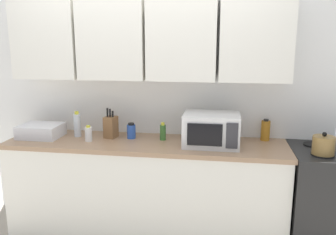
# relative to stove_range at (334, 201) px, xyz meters

# --- Properties ---
(wall_back_with_cabinets) EXTENTS (3.40, 0.38, 2.60)m
(wall_back_with_cabinets) POSITION_rel_stove_range_xyz_m (-1.65, 0.25, 1.13)
(wall_back_with_cabinets) COLOR white
(wall_back_with_cabinets) RESTS_ON ground_plane
(counter_run) EXTENTS (2.53, 0.63, 0.90)m
(counter_run) POSITION_rel_stove_range_xyz_m (-1.65, 0.02, -0.00)
(counter_run) COLOR white
(counter_run) RESTS_ON ground_plane
(stove_range) EXTENTS (0.76, 0.64, 0.91)m
(stove_range) POSITION_rel_stove_range_xyz_m (0.00, 0.00, 0.00)
(stove_range) COLOR black
(stove_range) RESTS_ON ground_plane
(kettle) EXTENTS (0.17, 0.17, 0.18)m
(kettle) POSITION_rel_stove_range_xyz_m (-0.17, -0.14, 0.53)
(kettle) COLOR olive
(kettle) RESTS_ON stove_range
(microwave) EXTENTS (0.48, 0.37, 0.28)m
(microwave) POSITION_rel_stove_range_xyz_m (-1.06, 0.01, 0.59)
(microwave) COLOR silver
(microwave) RESTS_ON counter_run
(dish_rack) EXTENTS (0.38, 0.30, 0.12)m
(dish_rack) POSITION_rel_stove_range_xyz_m (-2.66, 0.02, 0.51)
(dish_rack) COLOR silver
(dish_rack) RESTS_ON counter_run
(knife_block) EXTENTS (0.12, 0.14, 0.28)m
(knife_block) POSITION_rel_stove_range_xyz_m (-2.00, 0.11, 0.55)
(knife_block) COLOR brown
(knife_block) RESTS_ON counter_run
(bottle_white_jar) EXTENTS (0.06, 0.06, 0.15)m
(bottle_white_jar) POSITION_rel_stove_range_xyz_m (-2.16, -0.05, 0.52)
(bottle_white_jar) COLOR white
(bottle_white_jar) RESTS_ON counter_run
(bottle_green_oil) EXTENTS (0.05, 0.05, 0.16)m
(bottle_green_oil) POSITION_rel_stove_range_xyz_m (-1.50, 0.10, 0.52)
(bottle_green_oil) COLOR #386B2D
(bottle_green_oil) RESTS_ON counter_run
(bottle_amber_vinegar) EXTENTS (0.08, 0.08, 0.20)m
(bottle_amber_vinegar) POSITION_rel_stove_range_xyz_m (-0.58, 0.24, 0.54)
(bottle_amber_vinegar) COLOR #AD701E
(bottle_amber_vinegar) RESTS_ON counter_run
(bottle_clear_tall) EXTENTS (0.07, 0.07, 0.24)m
(bottle_clear_tall) POSITION_rel_stove_range_xyz_m (-2.33, 0.10, 0.56)
(bottle_clear_tall) COLOR silver
(bottle_clear_tall) RESTS_ON counter_run
(bottle_blue_cleaner) EXTENTS (0.08, 0.08, 0.15)m
(bottle_blue_cleaner) POSITION_rel_stove_range_xyz_m (-1.81, 0.11, 0.52)
(bottle_blue_cleaner) COLOR #2D56B7
(bottle_blue_cleaner) RESTS_ON counter_run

